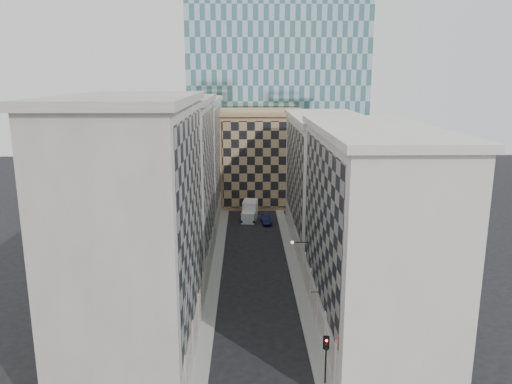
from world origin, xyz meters
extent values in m
cube|color=gray|center=(-5.25, 30.00, 0.07)|extent=(1.50, 100.00, 0.15)
cube|color=gray|center=(5.25, 30.00, 0.07)|extent=(1.50, 100.00, 0.15)
cube|color=#A19A91|center=(-11.00, 11.00, 11.50)|extent=(10.00, 22.00, 23.00)
cube|color=gray|center=(-6.12, 11.00, 13.00)|extent=(0.25, 19.36, 18.00)
cube|color=#A19A91|center=(-6.20, 11.00, 1.60)|extent=(0.45, 21.12, 3.20)
cube|color=#A19A91|center=(-11.00, 11.00, 23.35)|extent=(10.80, 22.80, 0.70)
cylinder|color=#A19A91|center=(-6.35, 2.75, 2.20)|extent=(0.90, 0.90, 4.40)
cylinder|color=#A19A91|center=(-6.35, 8.25, 2.20)|extent=(0.90, 0.90, 4.40)
cylinder|color=#A19A91|center=(-6.35, 13.75, 2.20)|extent=(0.90, 0.90, 4.40)
cylinder|color=#A19A91|center=(-6.35, 19.25, 2.20)|extent=(0.90, 0.90, 4.40)
cube|color=gray|center=(-11.00, 33.00, 11.00)|extent=(10.00, 22.00, 22.00)
cube|color=gray|center=(-6.12, 33.00, 12.50)|extent=(0.25, 19.36, 17.00)
cube|color=gray|center=(-6.20, 33.00, 1.60)|extent=(0.45, 21.12, 3.20)
cube|color=gray|center=(-11.00, 33.00, 22.35)|extent=(10.80, 22.80, 0.70)
cylinder|color=gray|center=(-6.35, 24.75, 2.20)|extent=(0.90, 0.90, 4.40)
cylinder|color=gray|center=(-6.35, 30.25, 2.20)|extent=(0.90, 0.90, 4.40)
cylinder|color=gray|center=(-6.35, 35.75, 2.20)|extent=(0.90, 0.90, 4.40)
cylinder|color=gray|center=(-6.35, 41.25, 2.20)|extent=(0.90, 0.90, 4.40)
cube|color=#A19A91|center=(-11.00, 55.00, 10.50)|extent=(10.00, 22.00, 21.00)
cube|color=gray|center=(-6.12, 55.00, 12.00)|extent=(0.25, 19.36, 16.00)
cube|color=#A19A91|center=(-6.20, 55.00, 1.60)|extent=(0.45, 21.12, 3.20)
cube|color=#A19A91|center=(-11.00, 55.00, 21.35)|extent=(10.80, 22.80, 0.70)
cylinder|color=#A19A91|center=(-6.35, 46.75, 2.20)|extent=(0.90, 0.90, 4.40)
cylinder|color=#A19A91|center=(-6.35, 52.25, 2.20)|extent=(0.90, 0.90, 4.40)
cylinder|color=#A19A91|center=(-6.35, 57.75, 2.20)|extent=(0.90, 0.90, 4.40)
cylinder|color=#A19A91|center=(-6.35, 63.25, 2.20)|extent=(0.90, 0.90, 4.40)
cube|color=beige|center=(11.00, 15.00, 10.00)|extent=(10.00, 26.00, 20.00)
cube|color=gray|center=(6.12, 15.00, 11.50)|extent=(0.25, 22.88, 15.00)
cube|color=beige|center=(6.20, 15.00, 1.60)|extent=(0.45, 24.96, 3.20)
cube|color=beige|center=(11.00, 15.00, 20.35)|extent=(10.80, 26.80, 0.70)
cylinder|color=beige|center=(6.35, 4.60, 2.20)|extent=(0.90, 0.90, 4.40)
cylinder|color=beige|center=(6.35, 9.80, 2.20)|extent=(0.90, 0.90, 4.40)
cylinder|color=beige|center=(6.35, 15.00, 2.20)|extent=(0.90, 0.90, 4.40)
cylinder|color=beige|center=(6.35, 20.20, 2.20)|extent=(0.90, 0.90, 4.40)
cylinder|color=beige|center=(6.35, 25.40, 2.20)|extent=(0.90, 0.90, 4.40)
cube|color=beige|center=(11.00, 42.00, 9.50)|extent=(10.00, 28.00, 19.00)
cube|color=gray|center=(6.12, 42.00, 11.00)|extent=(0.25, 24.64, 14.00)
cube|color=beige|center=(6.20, 42.00, 1.60)|extent=(0.45, 26.88, 3.20)
cube|color=beige|center=(11.00, 42.00, 19.35)|extent=(10.80, 28.80, 0.70)
cube|color=#A68358|center=(2.00, 68.00, 9.00)|extent=(16.00, 14.00, 18.00)
cube|color=tan|center=(2.00, 60.90, 9.00)|extent=(15.20, 0.25, 16.50)
cube|color=#A68358|center=(2.00, 68.00, 18.40)|extent=(16.80, 14.80, 0.80)
cube|color=#2D2923|center=(0.00, 82.00, 14.00)|extent=(6.00, 6.00, 28.00)
cube|color=#2D2923|center=(0.00, 82.00, 28.70)|extent=(7.00, 7.00, 1.40)
cone|color=#2D2923|center=(0.00, 82.00, 39.40)|extent=(7.20, 7.20, 20.00)
cylinder|color=gray|center=(-5.90, 4.00, 8.00)|extent=(0.10, 2.33, 2.33)
cylinder|color=gray|center=(-5.90, 8.00, 8.00)|extent=(0.10, 2.33, 2.33)
cylinder|color=black|center=(5.10, 24.00, 6.20)|extent=(1.80, 0.08, 0.08)
sphere|color=#FFE5B2|center=(4.20, 24.00, 6.20)|extent=(0.36, 0.36, 0.36)
cylinder|color=black|center=(5.32, 5.33, 1.71)|extent=(0.14, 0.14, 3.12)
cube|color=black|center=(5.32, 5.33, 3.80)|extent=(0.36, 0.31, 1.07)
cube|color=black|center=(5.34, 5.51, 3.80)|extent=(0.54, 0.09, 1.22)
sphere|color=#FF0C07|center=(5.31, 5.18, 4.16)|extent=(0.19, 0.19, 0.19)
sphere|color=#331E05|center=(5.31, 5.18, 3.80)|extent=(0.19, 0.19, 0.19)
sphere|color=black|center=(5.31, 5.18, 3.44)|extent=(0.19, 0.19, 0.19)
cube|color=white|center=(-0.78, 53.19, 0.96)|extent=(2.64, 2.83, 1.93)
cube|color=white|center=(-0.44, 55.96, 1.66)|extent=(2.90, 4.12, 3.32)
cylinder|color=black|center=(-1.94, 52.47, 0.48)|extent=(0.43, 0.99, 0.96)
cylinder|color=black|center=(0.18, 52.22, 0.48)|extent=(0.43, 0.99, 0.96)
cylinder|color=black|center=(-1.35, 57.36, 0.48)|extent=(0.43, 0.99, 0.96)
cylinder|color=black|center=(0.77, 57.10, 0.48)|extent=(0.43, 0.99, 0.96)
imported|color=#0E1134|center=(2.26, 52.49, 0.72)|extent=(2.01, 4.53, 1.44)
cylinder|color=black|center=(5.60, 14.41, 4.24)|extent=(0.88, 0.09, 0.06)
cube|color=tan|center=(5.08, 14.41, 3.80)|extent=(0.09, 0.77, 0.77)
camera|label=1|loc=(-1.24, -31.61, 25.18)|focal=35.00mm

